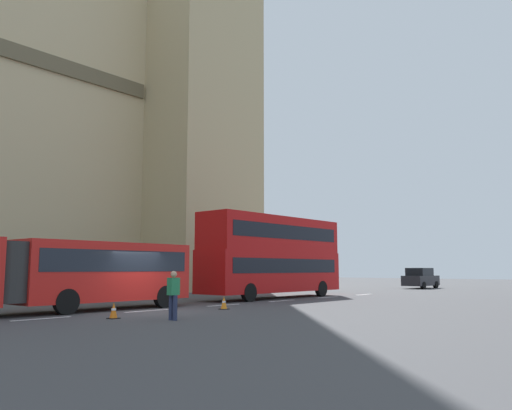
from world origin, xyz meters
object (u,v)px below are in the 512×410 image
traffic_cone_west (114,311)px  traffic_cone_middle (224,303)px  articulated_bus (3,269)px  double_decker_bus (273,253)px  sedan_lead (421,278)px  pedestrian_near_cones (173,294)px

traffic_cone_west → traffic_cone_middle: same height
articulated_bus → double_decker_bus: bearing=0.0°
sedan_lead → traffic_cone_middle: sedan_lead is taller
double_decker_bus → traffic_cone_west: bearing=-164.4°
double_decker_bus → traffic_cone_west: (-13.84, -3.88, -2.43)m
traffic_cone_middle → traffic_cone_west: bearing=-179.8°
articulated_bus → traffic_cone_middle: (7.93, -3.85, -1.46)m
double_decker_bus → sedan_lead: (21.23, -0.14, -1.80)m
traffic_cone_west → traffic_cone_middle: 5.63m
sedan_lead → pedestrian_near_cones: (-34.05, -5.77, -0.00)m
sedan_lead → traffic_cone_west: (-35.07, -3.74, -0.63)m
double_decker_bus → pedestrian_near_cones: bearing=-155.2°
articulated_bus → traffic_cone_west: bearing=-59.4°
sedan_lead → pedestrian_near_cones: bearing=-170.4°
traffic_cone_west → pedestrian_near_cones: pedestrian_near_cones is taller
double_decker_bus → traffic_cone_middle: 9.39m
articulated_bus → traffic_cone_middle: bearing=-25.9°
pedestrian_near_cones → traffic_cone_west: bearing=116.6°
traffic_cone_west → traffic_cone_middle: size_ratio=1.00×
pedestrian_near_cones → sedan_lead: bearing=9.6°
double_decker_bus → traffic_cone_middle: size_ratio=18.85×
double_decker_bus → pedestrian_near_cones: double_decker_bus is taller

